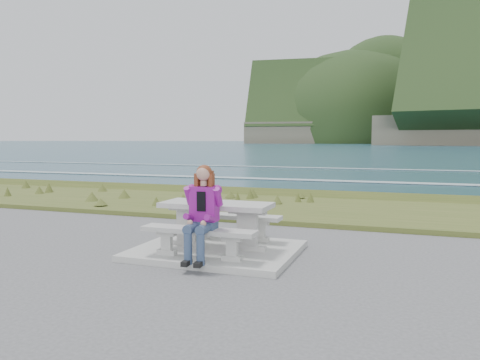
{
  "coord_description": "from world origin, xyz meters",
  "views": [
    {
      "loc": [
        2.92,
        -7.0,
        1.88
      ],
      "look_at": [
        -0.02,
        1.2,
        1.12
      ],
      "focal_mm": 35.0,
      "sensor_mm": 36.0,
      "label": 1
    }
  ],
  "objects_px": {
    "bench_landward": "(198,235)",
    "seated_woman": "(201,226)",
    "picnic_table": "(216,213)",
    "bench_seaward": "(231,220)"
  },
  "relations": [
    {
      "from": "bench_landward",
      "to": "seated_woman",
      "type": "xyz_separation_m",
      "value": [
        0.1,
        -0.13,
        0.17
      ]
    },
    {
      "from": "picnic_table",
      "to": "bench_seaward",
      "type": "bearing_deg",
      "value": 90.0
    },
    {
      "from": "picnic_table",
      "to": "bench_seaward",
      "type": "distance_m",
      "value": 0.74
    },
    {
      "from": "bench_landward",
      "to": "seated_woman",
      "type": "relative_size",
      "value": 1.28
    },
    {
      "from": "picnic_table",
      "to": "bench_landward",
      "type": "relative_size",
      "value": 1.0
    },
    {
      "from": "seated_woman",
      "to": "bench_landward",
      "type": "bearing_deg",
      "value": 123.46
    },
    {
      "from": "bench_landward",
      "to": "bench_seaward",
      "type": "relative_size",
      "value": 1.0
    },
    {
      "from": "picnic_table",
      "to": "bench_landward",
      "type": "bearing_deg",
      "value": -90.0
    },
    {
      "from": "picnic_table",
      "to": "bench_landward",
      "type": "height_order",
      "value": "picnic_table"
    },
    {
      "from": "bench_seaward",
      "to": "seated_woman",
      "type": "relative_size",
      "value": 1.28
    }
  ]
}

